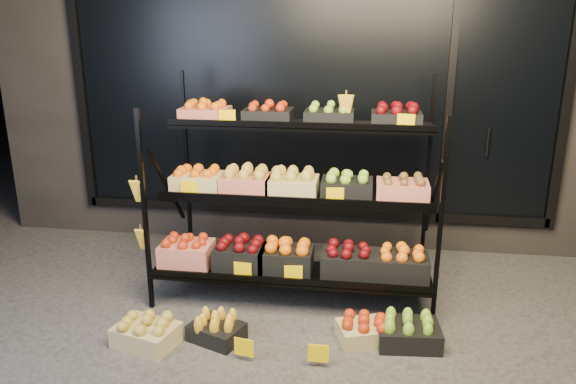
% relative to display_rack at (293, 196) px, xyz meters
% --- Properties ---
extents(ground, '(24.00, 24.00, 0.00)m').
position_rel_display_rack_xyz_m(ground, '(0.01, -0.60, -0.79)').
color(ground, '#514F4C').
rests_on(ground, ground).
extents(building, '(6.00, 2.08, 3.50)m').
position_rel_display_rack_xyz_m(building, '(0.01, 1.99, 0.96)').
color(building, '#2D2826').
rests_on(building, ground).
extents(display_rack, '(2.18, 1.02, 1.66)m').
position_rel_display_rack_xyz_m(display_rack, '(0.00, 0.00, 0.00)').
color(display_rack, black).
rests_on(display_rack, ground).
extents(tag_floor_a, '(0.13, 0.01, 0.12)m').
position_rel_display_rack_xyz_m(tag_floor_a, '(-0.18, -1.00, -0.73)').
color(tag_floor_a, '#F1BE00').
rests_on(tag_floor_a, ground).
extents(tag_floor_b, '(0.13, 0.01, 0.12)m').
position_rel_display_rack_xyz_m(tag_floor_b, '(0.29, -1.00, -0.73)').
color(tag_floor_b, '#F1BE00').
rests_on(tag_floor_b, ground).
extents(floor_crate_left, '(0.46, 0.38, 0.20)m').
position_rel_display_rack_xyz_m(floor_crate_left, '(-0.86, -0.90, -0.69)').
color(floor_crate_left, '#D2BC79').
rests_on(floor_crate_left, ground).
extents(floor_crate_midleft, '(0.41, 0.36, 0.18)m').
position_rel_display_rack_xyz_m(floor_crate_midleft, '(-0.41, -0.78, -0.70)').
color(floor_crate_midleft, black).
rests_on(floor_crate_midleft, ground).
extents(floor_crate_midright, '(0.41, 0.36, 0.18)m').
position_rel_display_rack_xyz_m(floor_crate_midright, '(0.57, -0.65, -0.70)').
color(floor_crate_midright, '#D2BC79').
rests_on(floor_crate_midright, ground).
extents(floor_crate_right, '(0.43, 0.33, 0.20)m').
position_rel_display_rack_xyz_m(floor_crate_right, '(0.86, -0.65, -0.69)').
color(floor_crate_right, black).
rests_on(floor_crate_right, ground).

